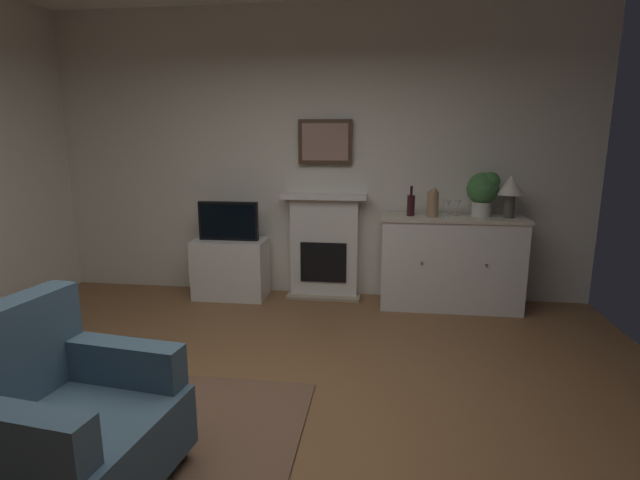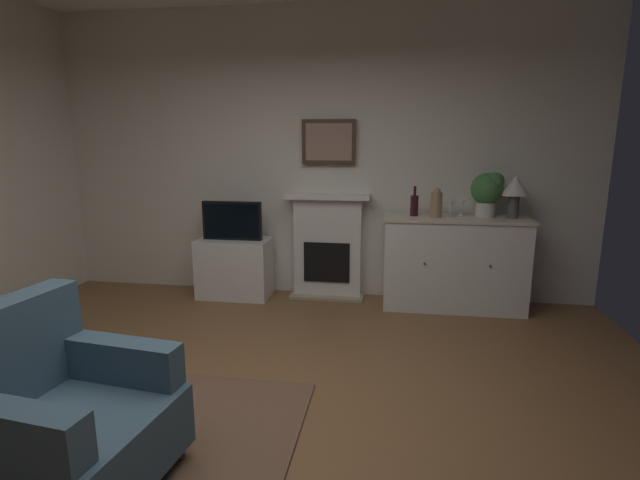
{
  "view_description": "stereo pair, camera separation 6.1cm",
  "coord_description": "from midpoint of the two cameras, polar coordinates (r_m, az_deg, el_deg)",
  "views": [
    {
      "loc": [
        0.72,
        -2.38,
        1.66
      ],
      "look_at": [
        0.31,
        0.66,
        1.0
      ],
      "focal_mm": 26.73,
      "sensor_mm": 36.0,
      "label": 1
    },
    {
      "loc": [
        0.78,
        -2.37,
        1.66
      ],
      "look_at": [
        0.31,
        0.66,
        1.0
      ],
      "focal_mm": 26.73,
      "sensor_mm": 36.0,
      "label": 2
    }
  ],
  "objects": [
    {
      "name": "ground_plane",
      "position": [
        3.02,
        -7.81,
        -22.45
      ],
      "size": [
        5.66,
        5.25,
        0.1
      ],
      "primitive_type": "cube",
      "color": "brown",
      "rests_on": "ground"
    },
    {
      "name": "wall_rear",
      "position": [
        5.03,
        0.18,
        10.08
      ],
      "size": [
        5.66,
        0.06,
        2.96
      ],
      "primitive_type": "cube",
      "color": "silver",
      "rests_on": "ground_plane"
    },
    {
      "name": "area_rug",
      "position": [
        2.96,
        -24.68,
        -22.96
      ],
      "size": [
        2.0,
        1.9,
        0.02
      ],
      "primitive_type": "cube",
      "color": "brown",
      "rests_on": "ground_plane"
    },
    {
      "name": "fireplace_unit",
      "position": [
        5.01,
        1.29,
        -0.7
      ],
      "size": [
        0.87,
        0.3,
        1.1
      ],
      "color": "white",
      "rests_on": "ground_plane"
    },
    {
      "name": "framed_picture",
      "position": [
        4.93,
        1.42,
        11.65
      ],
      "size": [
        0.55,
        0.04,
        0.45
      ],
      "color": "#473323"
    },
    {
      "name": "sideboard_cabinet",
      "position": [
        4.86,
        16.07,
        -2.66
      ],
      "size": [
        1.38,
        0.49,
        0.92
      ],
      "color": "white",
      "rests_on": "ground_plane"
    },
    {
      "name": "table_lamp",
      "position": [
        4.83,
        22.64,
        5.68
      ],
      "size": [
        0.26,
        0.26,
        0.4
      ],
      "color": "#4C4742",
      "rests_on": "sideboard_cabinet"
    },
    {
      "name": "wine_bottle",
      "position": [
        4.72,
        11.59,
        4.13
      ],
      "size": [
        0.08,
        0.08,
        0.29
      ],
      "color": "#331419",
      "rests_on": "sideboard_cabinet"
    },
    {
      "name": "wine_glass_left",
      "position": [
        4.69,
        15.75,
        4.05
      ],
      "size": [
        0.07,
        0.07,
        0.16
      ],
      "color": "silver",
      "rests_on": "sideboard_cabinet"
    },
    {
      "name": "wine_glass_center",
      "position": [
        4.78,
        16.95,
        4.13
      ],
      "size": [
        0.07,
        0.07,
        0.16
      ],
      "color": "silver",
      "rests_on": "sideboard_cabinet"
    },
    {
      "name": "vase_decorative",
      "position": [
        4.67,
        14.12,
        4.34
      ],
      "size": [
        0.11,
        0.11,
        0.28
      ],
      "color": "#9E7F5B",
      "rests_on": "sideboard_cabinet"
    },
    {
      "name": "tv_cabinet",
      "position": [
        5.13,
        -9.85,
        -3.3
      ],
      "size": [
        0.75,
        0.42,
        0.62
      ],
      "color": "white",
      "rests_on": "ground_plane"
    },
    {
      "name": "tv_set",
      "position": [
        5.0,
        -10.14,
        2.29
      ],
      "size": [
        0.62,
        0.07,
        0.4
      ],
      "color": "black",
      "rests_on": "tv_cabinet"
    },
    {
      "name": "potted_plant_small",
      "position": [
        4.82,
        19.8,
        5.62
      ],
      "size": [
        0.3,
        0.3,
        0.43
      ],
      "color": "beige",
      "rests_on": "sideboard_cabinet"
    },
    {
      "name": "armchair",
      "position": [
        2.65,
        -27.98,
        -18.22
      ],
      "size": [
        0.9,
        0.86,
        0.92
      ],
      "color": "#3F596B",
      "rests_on": "ground_plane"
    }
  ]
}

